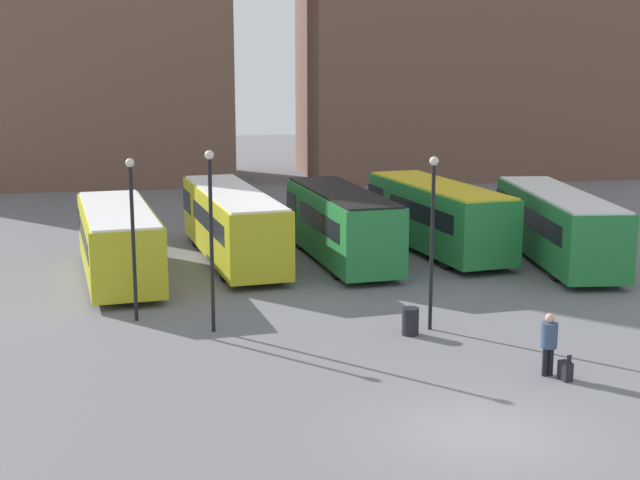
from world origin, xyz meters
name	(u,v)px	position (x,y,z in m)	size (l,w,h in m)	color
ground_plane	(481,432)	(0.00, 0.00, 0.00)	(160.00, 160.00, 0.00)	slate
bus_0	(118,240)	(-8.89, 16.05, 1.51)	(3.79, 9.44, 2.77)	gold
bus_1	(232,222)	(-4.36, 18.55, 1.61)	(3.87, 10.98, 2.95)	gold
bus_2	(341,223)	(0.07, 17.58, 1.62)	(3.41, 9.36, 2.99)	#237A38
bus_3	(437,215)	(4.53, 18.72, 1.63)	(4.15, 9.93, 3.01)	#237A38
bus_4	(557,224)	(8.88, 16.11, 1.59)	(3.48, 10.49, 2.92)	#237A38
traveler	(549,339)	(2.99, 3.26, 1.02)	(0.51, 0.51, 1.72)	black
suitcase	(565,371)	(3.31, 2.85, 0.26)	(0.30, 0.43, 0.73)	black
lamp_post_0	(432,229)	(1.05, 7.76, 3.20)	(0.28, 0.28, 5.42)	black
lamp_post_1	(211,226)	(-5.63, 8.65, 3.31)	(0.28, 0.28, 5.63)	black
lamp_post_2	(133,226)	(-8.03, 10.22, 3.12)	(0.28, 0.28, 5.26)	black
trash_bin	(410,321)	(0.30, 7.33, 0.42)	(0.52, 0.52, 0.85)	black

